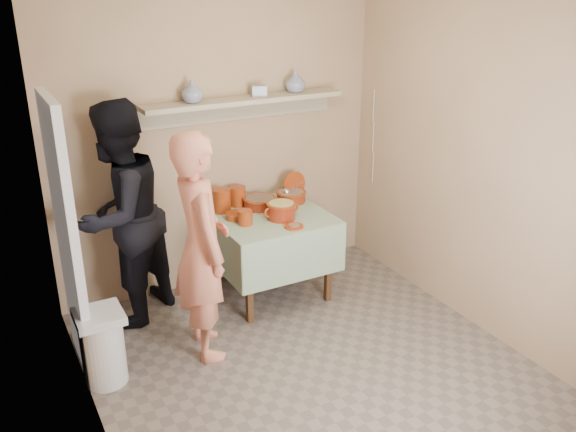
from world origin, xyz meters
TOP-DOWN VIEW (x-y plane):
  - ground at (0.00, 0.00)m, footprint 3.50×3.50m
  - tile_panel at (-1.46, 0.95)m, footprint 0.06×0.70m
  - plate_stack_a at (-0.09, 1.53)m, footprint 0.16×0.16m
  - plate_stack_b at (0.10, 1.61)m, footprint 0.15×0.15m
  - bowl_stack at (-0.03, 1.17)m, footprint 0.12×0.12m
  - empty_bowl at (-0.04, 1.32)m, footprint 0.18×0.18m
  - propped_lid at (0.66, 1.57)m, footprint 0.25×0.08m
  - vase_right at (0.70, 1.64)m, footprint 0.22×0.22m
  - vase_left at (-0.26, 1.63)m, footprint 0.19×0.19m
  - ceramic_box at (0.34, 1.63)m, footprint 0.15×0.12m
  - person_cook at (-0.59, 0.71)m, footprint 0.48×0.67m
  - person_helper at (-0.98, 1.45)m, footprint 1.13×1.10m
  - room_shell at (0.00, 0.00)m, footprint 3.04×3.54m
  - serving_table at (0.25, 1.28)m, footprint 0.97×0.97m
  - cazuela_meat_a at (0.25, 1.46)m, footprint 0.30×0.30m
  - cazuela_meat_b at (0.57, 1.47)m, footprint 0.28×0.28m
  - ladle at (0.52, 1.45)m, footprint 0.08×0.26m
  - cazuela_rice at (0.30, 1.14)m, footprint 0.33×0.25m
  - front_plate at (0.30, 0.92)m, footprint 0.16×0.16m
  - wall_shelf at (0.20, 1.65)m, footprint 1.80×0.25m
  - trash_bin at (-1.37, 0.66)m, footprint 0.32×0.32m
  - electrical_cord at (1.47, 1.48)m, footprint 0.01×0.05m

SIDE VIEW (x-z plane):
  - ground at x=0.00m, z-range 0.00..0.00m
  - trash_bin at x=-1.37m, z-range 0.00..0.56m
  - serving_table at x=0.25m, z-range 0.26..1.02m
  - front_plate at x=0.30m, z-range 0.76..0.78m
  - empty_bowl at x=-0.04m, z-range 0.76..0.81m
  - cazuela_meat_a at x=0.25m, z-range 0.77..0.87m
  - cazuela_meat_b at x=0.57m, z-range 0.77..0.87m
  - bowl_stack at x=-0.03m, z-range 0.76..0.89m
  - cazuela_rice at x=0.30m, z-range 0.77..0.92m
  - plate_stack_b at x=0.10m, z-range 0.76..0.94m
  - person_cook at x=-0.59m, z-range 0.00..1.73m
  - plate_stack_a at x=-0.09m, z-range 0.76..0.97m
  - ladle at x=0.52m, z-range 0.78..0.97m
  - propped_lid at x=0.66m, z-range 0.76..1.00m
  - person_helper at x=-0.98m, z-range 0.00..1.84m
  - tile_panel at x=-1.46m, z-range 0.00..2.00m
  - electrical_cord at x=1.47m, z-range 0.80..1.70m
  - room_shell at x=0.00m, z-range 0.30..2.92m
  - wall_shelf at x=0.20m, z-range 1.57..1.78m
  - ceramic_box at x=0.34m, z-range 1.72..1.81m
  - vase_left at x=-0.26m, z-range 1.72..1.91m
  - vase_right at x=0.70m, z-range 1.72..1.91m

